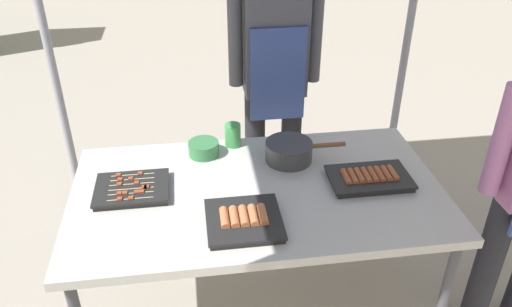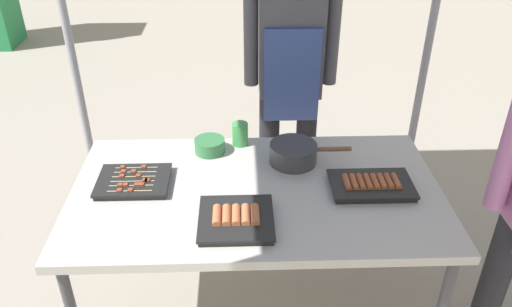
{
  "view_description": "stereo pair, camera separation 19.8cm",
  "coord_description": "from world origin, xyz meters",
  "px_view_note": "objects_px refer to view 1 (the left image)",
  "views": [
    {
      "loc": [
        -0.26,
        -1.78,
        2.03
      ],
      "look_at": [
        0.0,
        0.05,
        0.9
      ],
      "focal_mm": 35.72,
      "sensor_mm": 36.0,
      "label": 1
    },
    {
      "loc": [
        -0.06,
        -1.8,
        2.03
      ],
      "look_at": [
        0.0,
        0.05,
        0.9
      ],
      "focal_mm": 35.72,
      "sensor_mm": 36.0,
      "label": 2
    }
  ],
  "objects_px": {
    "tray_pork_links": "(369,178)",
    "vendor_woman": "(275,68)",
    "condiment_bowl": "(204,148)",
    "cooking_wok": "(289,151)",
    "tray_grilled_sausages": "(244,220)",
    "tray_meat_skewers": "(132,189)",
    "drink_cup_near_edge": "(233,135)",
    "stall_table": "(258,199)"
  },
  "relations": [
    {
      "from": "tray_grilled_sausages",
      "to": "condiment_bowl",
      "type": "height_order",
      "value": "condiment_bowl"
    },
    {
      "from": "condiment_bowl",
      "to": "drink_cup_near_edge",
      "type": "relative_size",
      "value": 1.27
    },
    {
      "from": "tray_meat_skewers",
      "to": "condiment_bowl",
      "type": "relative_size",
      "value": 2.14
    },
    {
      "from": "tray_grilled_sausages",
      "to": "drink_cup_near_edge",
      "type": "xyz_separation_m",
      "value": [
        0.02,
        0.62,
        0.04
      ]
    },
    {
      "from": "cooking_wok",
      "to": "tray_grilled_sausages",
      "type": "bearing_deg",
      "value": -121.19
    },
    {
      "from": "drink_cup_near_edge",
      "to": "cooking_wok",
      "type": "bearing_deg",
      "value": -34.87
    },
    {
      "from": "stall_table",
      "to": "tray_meat_skewers",
      "type": "height_order",
      "value": "tray_meat_skewers"
    },
    {
      "from": "vendor_woman",
      "to": "tray_grilled_sausages",
      "type": "bearing_deg",
      "value": 74.12
    },
    {
      "from": "cooking_wok",
      "to": "drink_cup_near_edge",
      "type": "relative_size",
      "value": 3.32
    },
    {
      "from": "cooking_wok",
      "to": "tray_pork_links",
      "type": "bearing_deg",
      "value": -36.2
    },
    {
      "from": "stall_table",
      "to": "drink_cup_near_edge",
      "type": "relative_size",
      "value": 13.99
    },
    {
      "from": "tray_grilled_sausages",
      "to": "tray_meat_skewers",
      "type": "bearing_deg",
      "value": 148.17
    },
    {
      "from": "tray_meat_skewers",
      "to": "condiment_bowl",
      "type": "distance_m",
      "value": 0.42
    },
    {
      "from": "cooking_wok",
      "to": "vendor_woman",
      "type": "xyz_separation_m",
      "value": [
        0.03,
        0.62,
        0.16
      ]
    },
    {
      "from": "condiment_bowl",
      "to": "vendor_woman",
      "type": "distance_m",
      "value": 0.69
    },
    {
      "from": "drink_cup_near_edge",
      "to": "tray_meat_skewers",
      "type": "bearing_deg",
      "value": -144.06
    },
    {
      "from": "tray_meat_skewers",
      "to": "drink_cup_near_edge",
      "type": "distance_m",
      "value": 0.58
    },
    {
      "from": "cooking_wok",
      "to": "condiment_bowl",
      "type": "relative_size",
      "value": 2.61
    },
    {
      "from": "stall_table",
      "to": "cooking_wok",
      "type": "height_order",
      "value": "cooking_wok"
    },
    {
      "from": "tray_grilled_sausages",
      "to": "vendor_woman",
      "type": "distance_m",
      "value": 1.12
    },
    {
      "from": "cooking_wok",
      "to": "vendor_woman",
      "type": "height_order",
      "value": "vendor_woman"
    },
    {
      "from": "tray_meat_skewers",
      "to": "drink_cup_near_edge",
      "type": "xyz_separation_m",
      "value": [
        0.47,
        0.34,
        0.04
      ]
    },
    {
      "from": "cooking_wok",
      "to": "vendor_woman",
      "type": "relative_size",
      "value": 0.23
    },
    {
      "from": "tray_grilled_sausages",
      "to": "tray_pork_links",
      "type": "relative_size",
      "value": 0.83
    },
    {
      "from": "stall_table",
      "to": "tray_pork_links",
      "type": "relative_size",
      "value": 4.5
    },
    {
      "from": "stall_table",
      "to": "tray_meat_skewers",
      "type": "distance_m",
      "value": 0.54
    },
    {
      "from": "tray_pork_links",
      "to": "cooking_wok",
      "type": "height_order",
      "value": "cooking_wok"
    },
    {
      "from": "tray_grilled_sausages",
      "to": "cooking_wok",
      "type": "bearing_deg",
      "value": 58.81
    },
    {
      "from": "tray_meat_skewers",
      "to": "condiment_bowl",
      "type": "xyz_separation_m",
      "value": [
        0.32,
        0.27,
        0.02
      ]
    },
    {
      "from": "tray_pork_links",
      "to": "cooking_wok",
      "type": "distance_m",
      "value": 0.39
    },
    {
      "from": "tray_grilled_sausages",
      "to": "tray_pork_links",
      "type": "bearing_deg",
      "value": 20.21
    },
    {
      "from": "drink_cup_near_edge",
      "to": "vendor_woman",
      "type": "relative_size",
      "value": 0.07
    },
    {
      "from": "tray_meat_skewers",
      "to": "vendor_woman",
      "type": "bearing_deg",
      "value": 46.31
    },
    {
      "from": "cooking_wok",
      "to": "condiment_bowl",
      "type": "height_order",
      "value": "cooking_wok"
    },
    {
      "from": "condiment_bowl",
      "to": "vendor_woman",
      "type": "relative_size",
      "value": 0.09
    },
    {
      "from": "drink_cup_near_edge",
      "to": "vendor_woman",
      "type": "distance_m",
      "value": 0.55
    },
    {
      "from": "cooking_wok",
      "to": "tray_meat_skewers",
      "type": "bearing_deg",
      "value": -166.96
    },
    {
      "from": "tray_pork_links",
      "to": "vendor_woman",
      "type": "height_order",
      "value": "vendor_woman"
    },
    {
      "from": "cooking_wok",
      "to": "vendor_woman",
      "type": "distance_m",
      "value": 0.64
    },
    {
      "from": "tray_pork_links",
      "to": "drink_cup_near_edge",
      "type": "distance_m",
      "value": 0.69
    },
    {
      "from": "tray_pork_links",
      "to": "condiment_bowl",
      "type": "bearing_deg",
      "value": 154.82
    },
    {
      "from": "vendor_woman",
      "to": "stall_table",
      "type": "bearing_deg",
      "value": 75.55
    }
  ]
}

